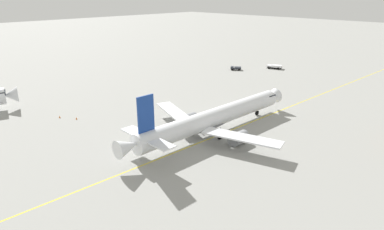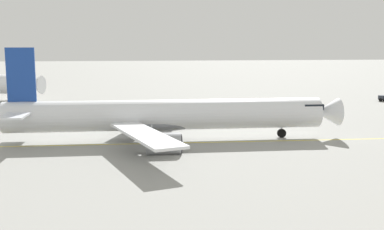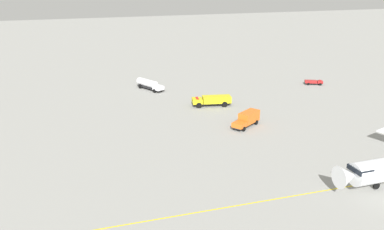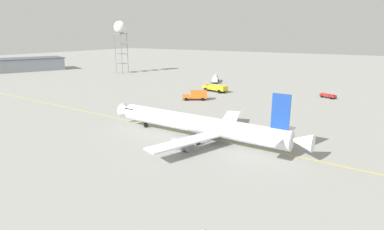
{
  "view_description": "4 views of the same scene",
  "coord_description": "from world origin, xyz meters",
  "px_view_note": "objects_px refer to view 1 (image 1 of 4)",
  "views": [
    {
      "loc": [
        -43.01,
        -38.43,
        26.73
      ],
      "look_at": [
        1.11,
        4.97,
        3.98
      ],
      "focal_mm": 31.65,
      "sensor_mm": 36.0,
      "label": 1
    },
    {
      "loc": [
        -0.05,
        -51.92,
        11.3
      ],
      "look_at": [
        7.54,
        -1.18,
        3.57
      ],
      "focal_mm": 43.1,
      "sensor_mm": 36.0,
      "label": 2
    },
    {
      "loc": [
        65.1,
        44.79,
        30.8
      ],
      "look_at": [
        38.34,
        -28.21,
        4.69
      ],
      "focal_mm": 38.29,
      "sensor_mm": 36.0,
      "label": 3
    },
    {
      "loc": [
        -25.34,
        54.48,
        20.91
      ],
      "look_at": [
        8.03,
        -0.06,
        4.04
      ],
      "focal_mm": 28.93,
      "sensor_mm": 36.0,
      "label": 4
    }
  ],
  "objects_px": {
    "airliner_main": "(213,119)",
    "safety_cone_mid": "(60,117)",
    "pushback_tug_truck": "(275,66)",
    "safety_cone_near": "(76,118)",
    "baggage_truck_truck": "(236,68)"
  },
  "relations": [
    {
      "from": "airliner_main",
      "to": "safety_cone_mid",
      "type": "height_order",
      "value": "airliner_main"
    },
    {
      "from": "pushback_tug_truck",
      "to": "safety_cone_near",
      "type": "height_order",
      "value": "pushback_tug_truck"
    },
    {
      "from": "pushback_tug_truck",
      "to": "baggage_truck_truck",
      "type": "distance_m",
      "value": 14.77
    },
    {
      "from": "airliner_main",
      "to": "safety_cone_mid",
      "type": "relative_size",
      "value": 79.91
    },
    {
      "from": "baggage_truck_truck",
      "to": "pushback_tug_truck",
      "type": "bearing_deg",
      "value": -164.0
    },
    {
      "from": "airliner_main",
      "to": "safety_cone_mid",
      "type": "bearing_deg",
      "value": 122.38
    },
    {
      "from": "pushback_tug_truck",
      "to": "baggage_truck_truck",
      "type": "bearing_deg",
      "value": 35.19
    },
    {
      "from": "airliner_main",
      "to": "baggage_truck_truck",
      "type": "relative_size",
      "value": 10.93
    },
    {
      "from": "pushback_tug_truck",
      "to": "safety_cone_mid",
      "type": "distance_m",
      "value": 78.9
    },
    {
      "from": "pushback_tug_truck",
      "to": "safety_cone_near",
      "type": "bearing_deg",
      "value": 69.05
    },
    {
      "from": "airliner_main",
      "to": "pushback_tug_truck",
      "type": "distance_m",
      "value": 65.22
    },
    {
      "from": "pushback_tug_truck",
      "to": "baggage_truck_truck",
      "type": "xyz_separation_m",
      "value": [
        -11.91,
        8.74,
        -0.1
      ]
    },
    {
      "from": "airliner_main",
      "to": "baggage_truck_truck",
      "type": "height_order",
      "value": "airliner_main"
    },
    {
      "from": "airliner_main",
      "to": "safety_cone_near",
      "type": "height_order",
      "value": "airliner_main"
    },
    {
      "from": "safety_cone_near",
      "to": "baggage_truck_truck",
      "type": "bearing_deg",
      "value": 4.89
    }
  ]
}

